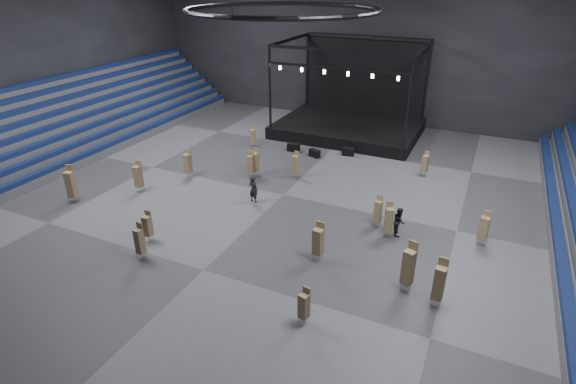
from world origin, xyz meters
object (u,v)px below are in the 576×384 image
at_px(chair_stack_6, 188,163).
at_px(man_center, 253,189).
at_px(chair_stack_0, 484,227).
at_px(chair_stack_11, 296,164).
at_px(stage, 351,119).
at_px(chair_stack_8, 250,164).
at_px(flight_case_left, 294,147).
at_px(chair_stack_12, 255,162).
at_px(chair_stack_15, 389,219).
at_px(crew_member, 399,221).
at_px(chair_stack_4, 253,136).
at_px(flight_case_mid, 315,153).
at_px(chair_stack_7, 378,211).
at_px(chair_stack_13, 318,241).
at_px(chair_stack_3, 304,305).
at_px(chair_stack_2, 138,176).
at_px(chair_stack_10, 71,184).
at_px(chair_stack_14, 425,163).
at_px(chair_stack_5, 439,282).
at_px(chair_stack_9, 140,241).
at_px(flight_case_right, 348,152).
at_px(chair_stack_16, 408,266).
at_px(chair_stack_1, 147,225).

xyz_separation_m(chair_stack_6, man_center, (6.92, -1.60, -0.26)).
bearing_deg(chair_stack_0, chair_stack_11, 171.88).
distance_m(stage, chair_stack_8, 14.95).
bearing_deg(chair_stack_0, flight_case_left, 158.99).
xyz_separation_m(chair_stack_6, chair_stack_12, (4.84, 2.51, 0.00)).
bearing_deg(man_center, chair_stack_0, -166.99).
distance_m(chair_stack_15, crew_member, 0.86).
relative_size(chair_stack_4, chair_stack_11, 0.91).
bearing_deg(chair_stack_4, flight_case_mid, -19.73).
relative_size(stage, chair_stack_7, 6.28).
height_order(chair_stack_8, chair_stack_13, chair_stack_13).
relative_size(chair_stack_3, chair_stack_11, 0.90).
bearing_deg(chair_stack_11, chair_stack_8, -147.53).
distance_m(chair_stack_2, crew_member, 19.38).
distance_m(flight_case_left, chair_stack_12, 6.52).
bearing_deg(chair_stack_2, chair_stack_10, -135.81).
height_order(chair_stack_6, crew_member, chair_stack_6).
relative_size(chair_stack_3, chair_stack_13, 0.82).
bearing_deg(chair_stack_14, chair_stack_5, -66.35).
bearing_deg(chair_stack_11, chair_stack_9, -95.76).
distance_m(chair_stack_0, chair_stack_4, 22.91).
relative_size(flight_case_right, chair_stack_12, 0.45).
height_order(stage, chair_stack_9, stage).
distance_m(chair_stack_4, chair_stack_11, 8.10).
xyz_separation_m(chair_stack_4, chair_stack_14, (16.03, 0.00, 0.03)).
height_order(stage, crew_member, stage).
bearing_deg(chair_stack_10, chair_stack_12, 29.67).
distance_m(stage, chair_stack_16, 25.98).
distance_m(flight_case_right, chair_stack_13, 17.01).
height_order(flight_case_mid, crew_member, crew_member).
relative_size(chair_stack_6, chair_stack_9, 1.03).
bearing_deg(chair_stack_16, flight_case_mid, 144.27).
distance_m(flight_case_left, chair_stack_6, 10.47).
distance_m(chair_stack_2, man_center, 8.97).
distance_m(stage, flight_case_right, 6.83).
bearing_deg(chair_stack_10, flight_case_right, 33.53).
height_order(stage, man_center, stage).
xyz_separation_m(chair_stack_6, chair_stack_14, (17.39, 8.33, -0.15)).
bearing_deg(chair_stack_10, chair_stack_5, -16.15).
bearing_deg(chair_stack_14, chair_stack_1, -116.85).
bearing_deg(chair_stack_16, chair_stack_5, -1.31).
bearing_deg(flight_case_left, chair_stack_3, -64.47).
xyz_separation_m(chair_stack_3, chair_stack_10, (-20.15, 4.51, 0.40)).
xyz_separation_m(chair_stack_4, chair_stack_15, (15.59, -10.60, 0.19)).
bearing_deg(stage, chair_stack_11, -92.03).
bearing_deg(chair_stack_3, chair_stack_10, -179.06).
bearing_deg(chair_stack_2, flight_case_right, 46.30).
height_order(chair_stack_6, chair_stack_11, chair_stack_6).
height_order(chair_stack_3, chair_stack_14, chair_stack_14).
distance_m(chair_stack_0, man_center, 15.51).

